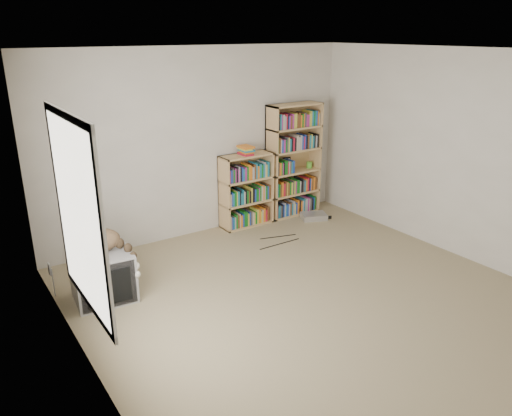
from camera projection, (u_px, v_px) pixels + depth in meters
floor at (321, 306)px, 5.13m from camera, size 4.50×5.00×0.01m
wall_back at (202, 143)px, 6.66m from camera, size 4.50×0.02×2.50m
wall_left at (87, 244)px, 3.53m from camera, size 0.02×5.00×2.50m
wall_right at (470, 158)px, 5.89m from camera, size 0.02×5.00×2.50m
ceiling at (334, 52)px, 4.29m from camera, size 4.50×5.00×0.02m
window at (79, 216)px, 3.64m from camera, size 0.02×1.22×1.52m
crt_tv at (103, 276)px, 5.20m from camera, size 0.65×0.60×0.52m
cat at (104, 244)px, 5.11m from camera, size 0.63×0.54×0.52m
bookcase_tall at (293, 163)px, 7.46m from camera, size 0.84×0.30×1.68m
bookcase_short at (246, 193)px, 7.12m from camera, size 0.76×0.30×1.05m
book_stack at (246, 150)px, 6.89m from camera, size 0.18×0.23×0.12m
green_mug at (309, 165)px, 7.63m from camera, size 0.08×0.08×0.09m
framed_print at (287, 163)px, 7.51m from camera, size 0.14×0.05×0.19m
dvd_player at (314, 216)px, 7.48m from camera, size 0.44×0.38×0.08m
wall_outlet at (49, 269)px, 5.22m from camera, size 0.01×0.08×0.13m
floor_cables at (260, 245)px, 6.56m from camera, size 1.20×0.70×0.01m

